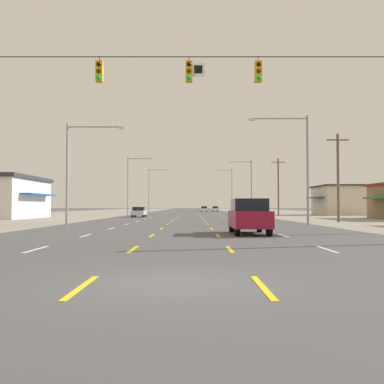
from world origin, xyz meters
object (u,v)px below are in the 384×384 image
at_px(streetlight_right_row_0, 299,160).
at_px(streetlight_left_row_0, 73,164).
at_px(suv_inner_right_nearest, 247,216).
at_px(streetlight_left_row_2, 149,187).
at_px(streetlight_right_row_2, 229,188).
at_px(hatchback_far_right_midfar, 213,209).
at_px(streetlight_right_row_1, 247,184).
at_px(hatchback_inner_right_mid, 202,209).
at_px(sedan_far_left_near, 137,212).
at_px(streetlight_left_row_1, 129,182).

bearing_deg(streetlight_right_row_0, streetlight_left_row_0, -180.00).
height_order(streetlight_left_row_0, streetlight_right_row_0, streetlight_right_row_0).
relative_size(suv_inner_right_nearest, streetlight_left_row_2, 0.46).
xyz_separation_m(streetlight_left_row_0, streetlight_right_row_2, (19.34, 71.24, 0.95)).
xyz_separation_m(hatchback_far_right_midfar, streetlight_right_row_2, (2.72, -20.48, 5.27)).
relative_size(streetlight_right_row_0, streetlight_right_row_1, 1.01).
relative_size(streetlight_right_row_1, streetlight_right_row_2, 0.86).
relative_size(hatchback_far_right_midfar, streetlight_left_row_0, 0.46).
relative_size(streetlight_left_row_0, streetlight_right_row_1, 0.94).
height_order(hatchback_inner_right_mid, streetlight_left_row_2, streetlight_left_row_2).
bearing_deg(streetlight_right_row_2, suv_inner_right_nearest, -94.25).
distance_m(sedan_far_left_near, streetlight_left_row_0, 26.94).
xyz_separation_m(sedan_far_left_near, streetlight_left_row_1, (-2.49, 9.13, 4.84)).
height_order(suv_inner_right_nearest, sedan_far_left_near, suv_inner_right_nearest).
bearing_deg(streetlight_left_row_0, streetlight_right_row_2, 74.81).
bearing_deg(hatchback_far_right_midfar, sedan_far_left_near, -102.38).
bearing_deg(streetlight_left_row_2, streetlight_right_row_2, -0.00).
distance_m(hatchback_far_right_midfar, streetlight_left_row_1, 58.76).
height_order(hatchback_far_right_midfar, streetlight_left_row_0, streetlight_left_row_0).
relative_size(hatchback_far_right_midfar, streetlight_right_row_0, 0.42).
distance_m(hatchback_far_right_midfar, streetlight_right_row_2, 21.32).
distance_m(hatchback_inner_right_mid, hatchback_far_right_midfar, 6.00).
height_order(suv_inner_right_nearest, streetlight_left_row_2, streetlight_left_row_2).
relative_size(streetlight_right_row_0, streetlight_left_row_2, 0.86).
distance_m(streetlight_right_row_0, streetlight_right_row_1, 35.62).
relative_size(streetlight_left_row_1, streetlight_right_row_1, 1.06).
relative_size(hatchback_inner_right_mid, streetlight_right_row_2, 0.37).
relative_size(hatchback_inner_right_mid, streetlight_right_row_0, 0.42).
bearing_deg(streetlight_right_row_0, suv_inner_right_nearest, -115.72).
bearing_deg(hatchback_inner_right_mid, streetlight_left_row_1, -104.76).
xyz_separation_m(hatchback_far_right_midfar, streetlight_left_row_1, (-16.81, -56.10, 4.82)).
xyz_separation_m(streetlight_right_row_1, streetlight_right_row_2, (0.04, 35.62, 0.78)).
relative_size(suv_inner_right_nearest, sedan_far_left_near, 1.09).
xyz_separation_m(streetlight_left_row_0, streetlight_left_row_1, (-0.20, 35.62, 0.50)).
bearing_deg(sedan_far_left_near, streetlight_right_row_1, 28.23).
xyz_separation_m(streetlight_right_row_0, streetlight_left_row_2, (-19.17, 71.24, 0.78)).
bearing_deg(hatchback_inner_right_mid, suv_inner_right_nearest, -90.08).
relative_size(streetlight_left_row_1, streetlight_right_row_2, 0.91).
bearing_deg(hatchback_inner_right_mid, streetlight_right_row_2, -68.61).
height_order(hatchback_far_right_midfar, streetlight_right_row_2, streetlight_right_row_2).
height_order(streetlight_left_row_1, streetlight_left_row_2, streetlight_left_row_2).
bearing_deg(hatchback_inner_right_mid, streetlight_left_row_2, -130.74).
height_order(streetlight_left_row_0, streetlight_left_row_1, streetlight_left_row_1).
xyz_separation_m(hatchback_far_right_midfar, streetlight_right_row_0, (2.48, -91.72, 4.70)).
distance_m(hatchback_inner_right_mid, streetlight_right_row_1, 51.67).
bearing_deg(streetlight_left_row_1, streetlight_right_row_1, 0.00).
bearing_deg(streetlight_right_row_1, streetlight_left_row_1, -180.00).
distance_m(sedan_far_left_near, streetlight_right_row_1, 19.82).
distance_m(suv_inner_right_nearest, sedan_far_left_near, 40.35).
distance_m(sedan_far_left_near, streetlight_left_row_1, 10.63).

